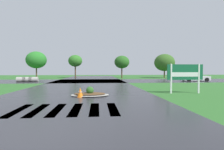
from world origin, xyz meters
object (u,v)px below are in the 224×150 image
(median_island, at_px, (90,94))
(traffic_cone, at_px, (80,93))
(estate_billboard, at_px, (185,73))
(car_white_sedan, at_px, (195,77))
(drainage_pipe_stack, at_px, (27,79))

(median_island, relative_size, traffic_cone, 4.17)
(estate_billboard, xyz_separation_m, traffic_cone, (-8.31, -1.41, -1.29))
(car_white_sedan, height_order, drainage_pipe_stack, car_white_sedan)
(traffic_cone, bearing_deg, drainage_pipe_stack, 120.93)
(estate_billboard, relative_size, drainage_pipe_stack, 0.91)
(median_island, height_order, drainage_pipe_stack, drainage_pipe_stack)
(drainage_pipe_stack, bearing_deg, car_white_sedan, -0.44)
(median_island, distance_m, traffic_cone, 0.96)
(drainage_pipe_stack, relative_size, traffic_cone, 4.79)
(estate_billboard, relative_size, car_white_sedan, 0.66)
(car_white_sedan, relative_size, traffic_cone, 6.65)
(estate_billboard, xyz_separation_m, car_white_sedan, (9.12, 14.68, -0.97))
(median_island, bearing_deg, drainage_pipe_stack, 123.70)
(car_white_sedan, bearing_deg, median_island, -135.10)
(median_island, height_order, traffic_cone, median_island)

